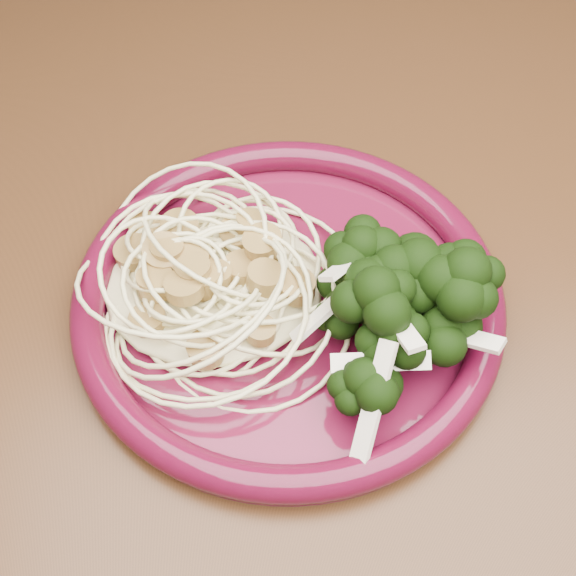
# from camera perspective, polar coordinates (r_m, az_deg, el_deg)

# --- Properties ---
(dining_table) EXTENTS (1.20, 0.80, 0.75)m
(dining_table) POSITION_cam_1_polar(r_m,az_deg,el_deg) (0.62, 5.60, -2.43)
(dining_table) COLOR #472814
(dining_table) RESTS_ON ground
(dinner_plate) EXTENTS (0.33, 0.33, 0.02)m
(dinner_plate) POSITION_cam_1_polar(r_m,az_deg,el_deg) (0.49, 0.00, -0.70)
(dinner_plate) COLOR #550D25
(dinner_plate) RESTS_ON dining_table
(spaghetti_pile) EXTENTS (0.17, 0.15, 0.03)m
(spaghetti_pile) POSITION_cam_1_polar(r_m,az_deg,el_deg) (0.49, -5.31, 0.81)
(spaghetti_pile) COLOR #F9F0AF
(spaghetti_pile) RESTS_ON dinner_plate
(scallop_cluster) EXTENTS (0.15, 0.15, 0.04)m
(scallop_cluster) POSITION_cam_1_polar(r_m,az_deg,el_deg) (0.46, -5.64, 3.47)
(scallop_cluster) COLOR #AA894A
(scallop_cluster) RESTS_ON spaghetti_pile
(broccoli_pile) EXTENTS (0.14, 0.18, 0.06)m
(broccoli_pile) POSITION_cam_1_polar(r_m,az_deg,el_deg) (0.47, 6.76, 0.07)
(broccoli_pile) COLOR black
(broccoli_pile) RESTS_ON dinner_plate
(onion_garnish) EXTENTS (0.10, 0.12, 0.06)m
(onion_garnish) POSITION_cam_1_polar(r_m,az_deg,el_deg) (0.45, 7.17, 2.67)
(onion_garnish) COLOR white
(onion_garnish) RESTS_ON broccoli_pile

